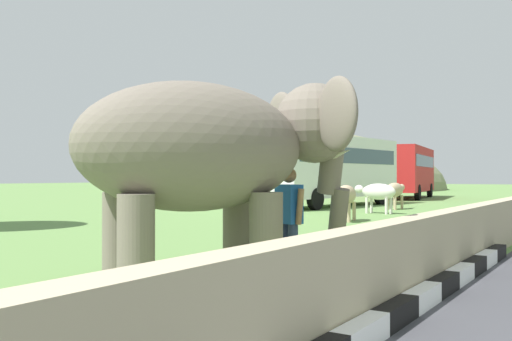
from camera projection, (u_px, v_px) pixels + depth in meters
The scene contains 9 objects.
barrier_parapet at pixel (371, 273), 5.96m from camera, with size 28.00×0.36×1.00m, color tan.
elephant at pixel (218, 150), 7.49m from camera, with size 3.95×3.49×2.87m.
person_handler at pixel (289, 216), 8.38m from camera, with size 0.38×0.64×1.66m.
bus_white at pixel (331, 165), 28.49m from camera, with size 10.14×3.54×3.50m.
bus_red at pixel (407, 168), 38.81m from camera, with size 9.58×3.91×3.50m.
cow_near at pixel (346, 196), 18.95m from camera, with size 1.93×0.90×1.23m.
cow_mid at pixel (395, 190), 25.93m from camera, with size 1.89×0.62×1.23m.
cow_far at pixel (378, 192), 22.86m from camera, with size 0.84×1.93×1.23m.
hill_east at pixel (290, 189), 67.38m from camera, with size 43.89×35.11×13.88m.
Camera 1 is at (-3.67, 1.85, 1.52)m, focal length 39.46 mm.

